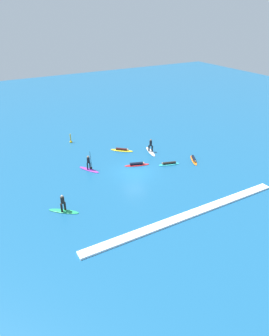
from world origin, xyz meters
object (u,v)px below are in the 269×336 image
(surfer_on_orange_board, at_px, (194,159))
(marker_buoy, at_px, (71,141))
(surfer_on_purple_board, at_px, (89,166))
(surfer_on_teal_board, at_px, (169,164))
(surfer_on_yellow_board, at_px, (122,150))
(surfer_on_white_board, at_px, (151,149))
(surfer_on_red_board, at_px, (137,164))
(surfer_on_green_board, at_px, (63,207))

(surfer_on_orange_board, distance_m, marker_buoy, 17.31)
(surfer_on_purple_board, distance_m, surfer_on_teal_board, 9.59)
(surfer_on_yellow_board, height_order, marker_buoy, marker_buoy)
(surfer_on_white_board, xyz_separation_m, surfer_on_red_board, (-3.52, -2.49, -0.32))
(surfer_on_red_board, height_order, surfer_on_purple_board, surfer_on_purple_board)
(surfer_on_yellow_board, xyz_separation_m, surfer_on_green_board, (-11.06, -9.51, 0.36))
(surfer_on_white_board, relative_size, surfer_on_orange_board, 1.13)
(surfer_on_yellow_board, bearing_deg, surfer_on_teal_board, -22.68)
(surfer_on_teal_board, bearing_deg, marker_buoy, -40.73)
(surfer_on_white_board, relative_size, marker_buoy, 2.32)
(surfer_on_white_board, height_order, marker_buoy, surfer_on_white_board)
(surfer_on_orange_board, relative_size, surfer_on_purple_board, 1.00)
(surfer_on_orange_board, xyz_separation_m, surfer_on_purple_board, (-12.25, 4.09, 0.38))
(surfer_on_orange_board, bearing_deg, surfer_on_teal_board, -72.53)
(surfer_on_orange_board, height_order, surfer_on_green_board, surfer_on_green_board)
(surfer_on_red_board, bearing_deg, surfer_on_teal_board, -7.76)
(surfer_on_yellow_board, distance_m, surfer_on_teal_board, 7.13)
(surfer_on_teal_board, bearing_deg, surfer_on_white_board, -74.11)
(surfer_on_red_board, bearing_deg, marker_buoy, 132.24)
(surfer_on_orange_board, bearing_deg, marker_buoy, -111.57)
(surfer_on_teal_board, xyz_separation_m, surfer_on_green_board, (-14.12, -3.07, 0.34))
(surfer_on_red_board, xyz_separation_m, surfer_on_teal_board, (3.47, -1.77, -0.01))
(surfer_on_red_board, bearing_deg, surfer_on_yellow_board, 104.37)
(surfer_on_white_board, bearing_deg, surfer_on_purple_board, 108.31)
(surfer_on_purple_board, distance_m, surfer_on_green_board, 8.38)
(surfer_on_red_board, bearing_deg, surfer_on_green_board, -136.28)
(surfer_on_yellow_board, distance_m, surfer_on_green_board, 14.59)
(surfer_on_white_board, bearing_deg, surfer_on_yellow_board, 68.53)
(surfer_on_orange_board, relative_size, marker_buoy, 2.05)
(surfer_on_orange_board, relative_size, surfer_on_green_board, 1.06)
(surfer_on_yellow_board, distance_m, surfer_on_purple_board, 6.56)
(surfer_on_yellow_board, height_order, surfer_on_green_board, surfer_on_green_board)
(surfer_on_purple_board, bearing_deg, surfer_on_white_board, 66.07)
(surfer_on_red_board, height_order, surfer_on_teal_board, surfer_on_red_board)
(surfer_on_purple_board, xyz_separation_m, surfer_on_green_board, (-5.20, -6.57, -0.06))
(surfer_on_orange_board, xyz_separation_m, surfer_on_teal_board, (-3.33, 0.59, -0.02))
(surfer_on_white_board, distance_m, surfer_on_teal_board, 4.27)
(surfer_on_yellow_board, height_order, surfer_on_orange_board, surfer_on_orange_board)
(surfer_on_red_board, xyz_separation_m, marker_buoy, (-4.54, 10.72, 0.11))
(surfer_on_white_board, relative_size, surfer_on_red_board, 1.03)
(surfer_on_yellow_board, bearing_deg, surfer_on_orange_board, -5.82)
(surfer_on_orange_board, bearing_deg, surfer_on_white_board, -118.41)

